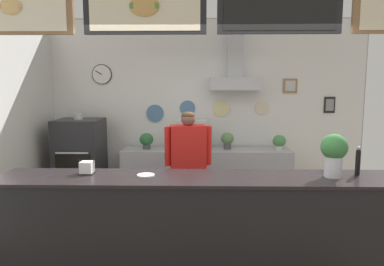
{
  "coord_description": "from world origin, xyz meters",
  "views": [
    {
      "loc": [
        -0.11,
        -3.47,
        1.94
      ],
      "look_at": [
        -0.2,
        0.81,
        1.36
      ],
      "focal_mm": 33.14,
      "sensor_mm": 36.0,
      "label": 1
    }
  ],
  "objects_px": {
    "espresso_machine": "(192,135)",
    "potted_thyme": "(279,142)",
    "basil_vase": "(334,153)",
    "shop_worker": "(188,170)",
    "condiment_plate": "(146,175)",
    "pizza_oven": "(81,163)",
    "pepper_grinder": "(358,161)",
    "potted_rosemary": "(227,140)",
    "potted_oregano": "(146,140)",
    "napkin_holder": "(87,168)"
  },
  "relations": [
    {
      "from": "potted_rosemary",
      "to": "napkin_holder",
      "type": "height_order",
      "value": "napkin_holder"
    },
    {
      "from": "basil_vase",
      "to": "espresso_machine",
      "type": "bearing_deg",
      "value": 119.7
    },
    {
      "from": "condiment_plate",
      "to": "espresso_machine",
      "type": "bearing_deg",
      "value": 80.85
    },
    {
      "from": "pizza_oven",
      "to": "basil_vase",
      "type": "distance_m",
      "value": 3.89
    },
    {
      "from": "potted_oregano",
      "to": "condiment_plate",
      "type": "distance_m",
      "value": 2.43
    },
    {
      "from": "espresso_machine",
      "to": "basil_vase",
      "type": "distance_m",
      "value": 2.75
    },
    {
      "from": "pepper_grinder",
      "to": "basil_vase",
      "type": "bearing_deg",
      "value": -161.92
    },
    {
      "from": "espresso_machine",
      "to": "condiment_plate",
      "type": "relative_size",
      "value": 3.01
    },
    {
      "from": "shop_worker",
      "to": "pepper_grinder",
      "type": "height_order",
      "value": "shop_worker"
    },
    {
      "from": "potted_thyme",
      "to": "potted_oregano",
      "type": "relative_size",
      "value": 0.92
    },
    {
      "from": "pizza_oven",
      "to": "potted_thyme",
      "type": "bearing_deg",
      "value": 2.89
    },
    {
      "from": "potted_oregano",
      "to": "shop_worker",
      "type": "bearing_deg",
      "value": -58.44
    },
    {
      "from": "espresso_machine",
      "to": "potted_thyme",
      "type": "xyz_separation_m",
      "value": [
        1.4,
        0.01,
        -0.1
      ]
    },
    {
      "from": "potted_rosemary",
      "to": "potted_oregano",
      "type": "height_order",
      "value": "potted_rosemary"
    },
    {
      "from": "shop_worker",
      "to": "pizza_oven",
      "type": "bearing_deg",
      "value": -37.68
    },
    {
      "from": "pizza_oven",
      "to": "potted_oregano",
      "type": "xyz_separation_m",
      "value": [
        1.03,
        0.18,
        0.35
      ]
    },
    {
      "from": "potted_oregano",
      "to": "condiment_plate",
      "type": "bearing_deg",
      "value": -81.62
    },
    {
      "from": "pepper_grinder",
      "to": "basil_vase",
      "type": "height_order",
      "value": "basil_vase"
    },
    {
      "from": "pepper_grinder",
      "to": "condiment_plate",
      "type": "distance_m",
      "value": 2.01
    },
    {
      "from": "espresso_machine",
      "to": "potted_oregano",
      "type": "bearing_deg",
      "value": 178.11
    },
    {
      "from": "potted_thyme",
      "to": "condiment_plate",
      "type": "relative_size",
      "value": 1.43
    },
    {
      "from": "espresso_machine",
      "to": "basil_vase",
      "type": "relative_size",
      "value": 1.24
    },
    {
      "from": "shop_worker",
      "to": "espresso_machine",
      "type": "distance_m",
      "value": 1.17
    },
    {
      "from": "potted_rosemary",
      "to": "condiment_plate",
      "type": "relative_size",
      "value": 1.59
    },
    {
      "from": "shop_worker",
      "to": "potted_thyme",
      "type": "relative_size",
      "value": 6.78
    },
    {
      "from": "shop_worker",
      "to": "napkin_holder",
      "type": "relative_size",
      "value": 11.11
    },
    {
      "from": "condiment_plate",
      "to": "pizza_oven",
      "type": "bearing_deg",
      "value": 121.83
    },
    {
      "from": "condiment_plate",
      "to": "potted_oregano",
      "type": "bearing_deg",
      "value": 98.38
    },
    {
      "from": "pizza_oven",
      "to": "shop_worker",
      "type": "distance_m",
      "value": 2.01
    },
    {
      "from": "espresso_machine",
      "to": "pepper_grinder",
      "type": "xyz_separation_m",
      "value": [
        1.62,
        -2.3,
        0.08
      ]
    },
    {
      "from": "shop_worker",
      "to": "condiment_plate",
      "type": "bearing_deg",
      "value": 65.66
    },
    {
      "from": "potted_oregano",
      "to": "basil_vase",
      "type": "distance_m",
      "value": 3.2
    },
    {
      "from": "potted_rosemary",
      "to": "potted_oregano",
      "type": "relative_size",
      "value": 1.02
    },
    {
      "from": "condiment_plate",
      "to": "potted_rosemary",
      "type": "bearing_deg",
      "value": 68.58
    },
    {
      "from": "pizza_oven",
      "to": "condiment_plate",
      "type": "distance_m",
      "value": 2.65
    },
    {
      "from": "pepper_grinder",
      "to": "napkin_holder",
      "type": "relative_size",
      "value": 1.89
    },
    {
      "from": "condiment_plate",
      "to": "basil_vase",
      "type": "relative_size",
      "value": 0.41
    },
    {
      "from": "basil_vase",
      "to": "pizza_oven",
      "type": "bearing_deg",
      "value": 144.46
    },
    {
      "from": "espresso_machine",
      "to": "pizza_oven",
      "type": "bearing_deg",
      "value": -175.12
    },
    {
      "from": "napkin_holder",
      "to": "pepper_grinder",
      "type": "bearing_deg",
      "value": 0.21
    },
    {
      "from": "shop_worker",
      "to": "potted_oregano",
      "type": "xyz_separation_m",
      "value": [
        -0.71,
        1.16,
        0.21
      ]
    },
    {
      "from": "potted_thyme",
      "to": "condiment_plate",
      "type": "distance_m",
      "value": 2.98
    },
    {
      "from": "potted_rosemary",
      "to": "condiment_plate",
      "type": "distance_m",
      "value": 2.62
    },
    {
      "from": "pepper_grinder",
      "to": "basil_vase",
      "type": "distance_m",
      "value": 0.29
    },
    {
      "from": "shop_worker",
      "to": "espresso_machine",
      "type": "xyz_separation_m",
      "value": [
        0.02,
        1.14,
        0.29
      ]
    },
    {
      "from": "potted_rosemary",
      "to": "pepper_grinder",
      "type": "distance_m",
      "value": 2.59
    },
    {
      "from": "condiment_plate",
      "to": "basil_vase",
      "type": "height_order",
      "value": "basil_vase"
    },
    {
      "from": "napkin_holder",
      "to": "basil_vase",
      "type": "relative_size",
      "value": 0.36
    },
    {
      "from": "pizza_oven",
      "to": "napkin_holder",
      "type": "bearing_deg",
      "value": -69.55
    },
    {
      "from": "shop_worker",
      "to": "condiment_plate",
      "type": "xyz_separation_m",
      "value": [
        -0.36,
        -1.24,
        0.25
      ]
    }
  ]
}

